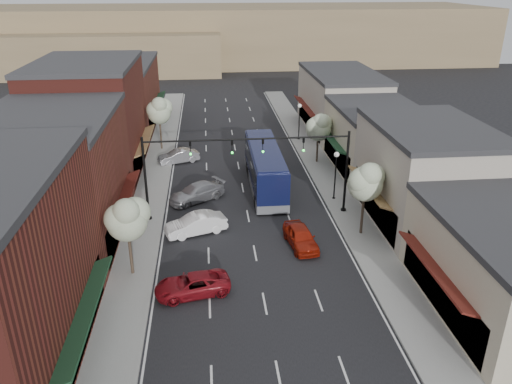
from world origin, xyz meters
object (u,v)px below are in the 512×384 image
object	(u,v)px
parked_car_e	(179,156)
parked_car_a	(192,285)
tree_left_far	(159,110)
coach_bus	(265,167)
lamp_post_far	(299,116)
signal_mast_right	(318,161)
parked_car_c	(197,192)
tree_right_far	(319,126)
red_hatchback	(301,237)
tree_left_near	(127,218)
signal_mast_left	(175,166)
lamp_post_near	(336,168)
tree_right_near	(366,181)
parked_car_b	(196,224)

from	to	relation	value
parked_car_e	parked_car_a	bearing A→B (deg)	-15.50
tree_left_far	coach_bus	world-z (taller)	tree_left_far
tree_left_far	lamp_post_far	distance (m)	16.26
signal_mast_right	parked_car_c	size ratio (longest dim) A/B	1.59
parked_car_a	parked_car_c	size ratio (longest dim) A/B	0.90
tree_left_far	tree_right_far	bearing A→B (deg)	-19.87
coach_bus	red_hatchback	xyz separation A→B (m)	(1.31, -11.28, -1.24)
tree_left_near	parked_car_c	size ratio (longest dim) A/B	1.10
signal_mast_left	red_hatchback	world-z (taller)	signal_mast_left
tree_right_far	lamp_post_far	distance (m)	8.13
lamp_post_near	red_hatchback	size ratio (longest dim) A/B	1.00
tree_right_near	lamp_post_far	distance (m)	24.11
lamp_post_far	red_hatchback	world-z (taller)	lamp_post_far
tree_right_near	tree_right_far	distance (m)	16.01
parked_car_a	tree_left_far	bearing A→B (deg)	176.68
signal_mast_right	tree_right_near	size ratio (longest dim) A/B	1.38
coach_bus	tree_right_far	bearing A→B (deg)	43.77
lamp_post_far	parked_car_c	xyz separation A→B (m)	(-12.00, -16.42, -2.26)
signal_mast_left	parked_car_c	world-z (taller)	signal_mast_left
tree_right_near	coach_bus	size ratio (longest dim) A/B	0.47
tree_left_far	parked_car_e	size ratio (longest dim) A/B	1.43
signal_mast_left	parked_car_a	distance (m)	11.34
lamp_post_far	parked_car_e	size ratio (longest dim) A/B	1.04
tree_right_near	red_hatchback	world-z (taller)	tree_right_near
signal_mast_left	parked_car_c	xyz separation A→B (m)	(1.42, 3.59, -3.87)
lamp_post_near	parked_car_b	xyz separation A→B (m)	(-12.00, -5.06, -2.23)
red_hatchback	parked_car_b	world-z (taller)	parked_car_b
tree_left_far	parked_car_b	distance (m)	21.25
signal_mast_right	coach_bus	bearing A→B (deg)	120.59
lamp_post_far	parked_car_e	xyz separation A→B (m)	(-14.00, -6.49, -2.30)
parked_car_e	tree_right_far	bearing A→B (deg)	63.94
signal_mast_left	tree_left_near	bearing A→B (deg)	-108.10
lamp_post_near	red_hatchback	distance (m)	9.24
tree_right_near	lamp_post_near	distance (m)	6.74
tree_left_near	parked_car_a	bearing A→B (deg)	-32.37
lamp_post_far	red_hatchback	xyz separation A→B (m)	(-4.40, -25.30, -2.25)
signal_mast_left	tree_left_near	size ratio (longest dim) A/B	1.44
parked_car_b	parked_car_e	xyz separation A→B (m)	(-2.00, 16.07, -0.06)
parked_car_e	parked_car_b	bearing A→B (deg)	-12.84
lamp_post_far	parked_car_a	bearing A→B (deg)	-111.67
parked_car_e	parked_car_c	bearing A→B (deg)	-8.54
coach_bus	parked_car_e	distance (m)	11.26
tree_right_far	lamp_post_near	distance (m)	9.51
red_hatchback	lamp_post_near	bearing A→B (deg)	52.94
coach_bus	red_hatchback	bearing A→B (deg)	-83.18
tree_right_far	coach_bus	bearing A→B (deg)	-136.41
parked_car_a	lamp_post_near	bearing A→B (deg)	125.90
coach_bus	red_hatchback	size ratio (longest dim) A/B	2.84
tree_left_far	parked_car_e	xyz separation A→B (m)	(2.05, -4.44, -3.90)
lamp_post_far	signal_mast_right	bearing A→B (deg)	-96.22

